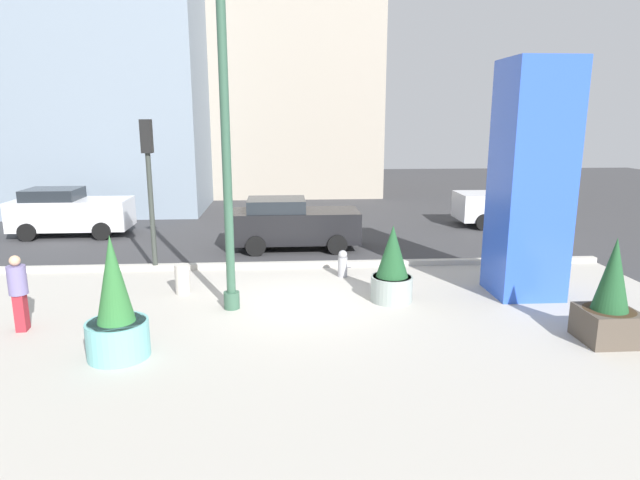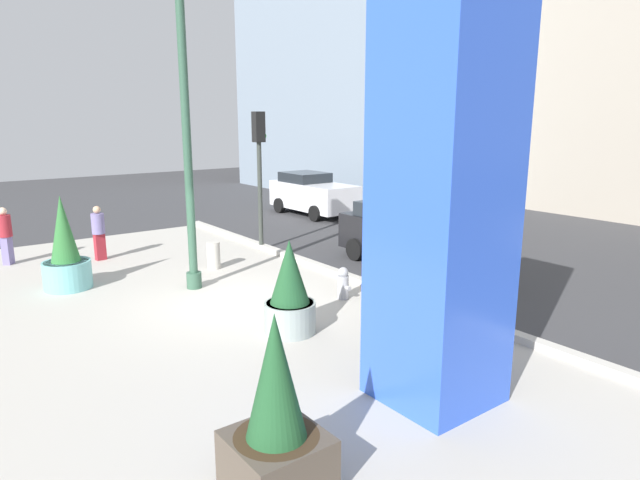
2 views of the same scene
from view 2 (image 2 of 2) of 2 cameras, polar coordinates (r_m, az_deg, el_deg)
The scene contains 15 objects.
ground_plane at distance 14.71m, azimuth 5.24°, elevation -3.45°, with size 60.00×60.00×0.00m, color #38383A.
plaza_pavement at distance 11.74m, azimuth -17.27°, elevation -8.20°, with size 18.00×10.00×0.02m, color #ADA89E.
curb_strip at distance 14.13m, azimuth 2.60°, elevation -3.74°, with size 18.00×0.24×0.16m, color #B7B2A8.
lamp_post at distance 13.13m, azimuth -13.65°, elevation 9.82°, with size 0.44×0.44×7.16m.
art_pillar_blue at distance 7.78m, azimuth 12.56°, elevation 2.96°, with size 1.55×1.55×5.59m, color blue.
potted_plant_near_right at distance 6.30m, azimuth -4.56°, elevation -18.24°, with size 1.01×1.01×2.08m.
potted_plant_near_left at distance 10.48m, azimuth -3.16°, elevation -5.52°, with size 0.99×0.99×1.84m.
potted_plant_by_pillar at distance 14.48m, azimuth -24.91°, elevation -1.34°, with size 1.11×1.11×2.28m.
fire_hydrant at distance 12.52m, azimuth 2.42°, elevation -4.54°, with size 0.36×0.26×0.75m.
concrete_bollard at distance 15.25m, azimuth -10.99°, elevation -1.59°, with size 0.36×0.36×0.75m, color #B2ADA3.
traffic_light_corner at distance 16.91m, azimuth -6.31°, elevation 8.48°, with size 0.28×0.42×4.23m.
car_intersection at distance 15.57m, azimuth 9.16°, elevation 0.57°, with size 4.18×2.03×1.69m.
car_curb_west at distance 23.37m, azimuth -0.77°, elevation 4.82°, with size 4.15×2.04×1.75m.
pedestrian_crossing at distance 17.63m, azimuth -29.87°, elevation 0.62°, with size 0.50×0.50×1.63m.
pedestrian_on_sidewalk at distance 17.02m, azimuth -22.00°, elevation 0.92°, with size 0.40×0.40×1.59m.
Camera 2 is at (10.43, -5.54, 4.06)m, focal length 30.83 mm.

